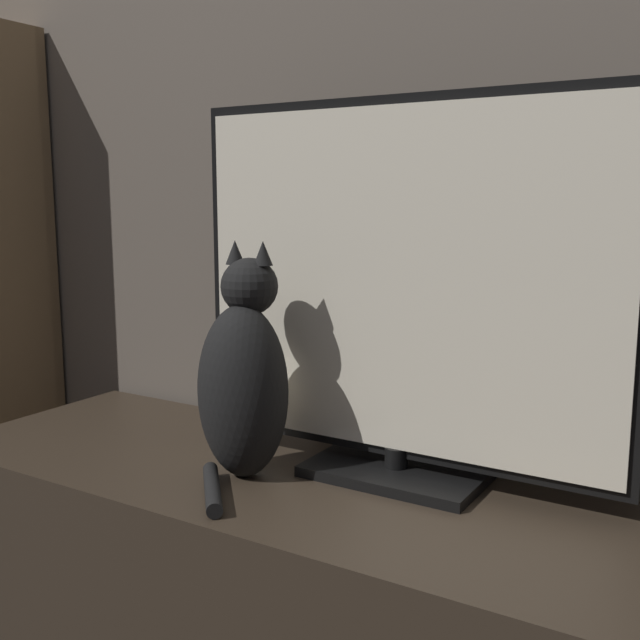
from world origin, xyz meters
The scene contains 4 objects.
wall_back centered at (0.00, 1.22, 1.30)m, with size 4.80×0.05×2.60m.
tv_stand centered at (0.00, 0.91, 0.26)m, with size 1.43×0.53×0.52m.
tv centered at (0.22, 1.01, 0.87)m, with size 0.85×0.20×0.70m.
cat centered at (-0.03, 0.87, 0.71)m, with size 0.19×0.29×0.44m.
Camera 1 is at (0.80, -0.22, 1.05)m, focal length 42.00 mm.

